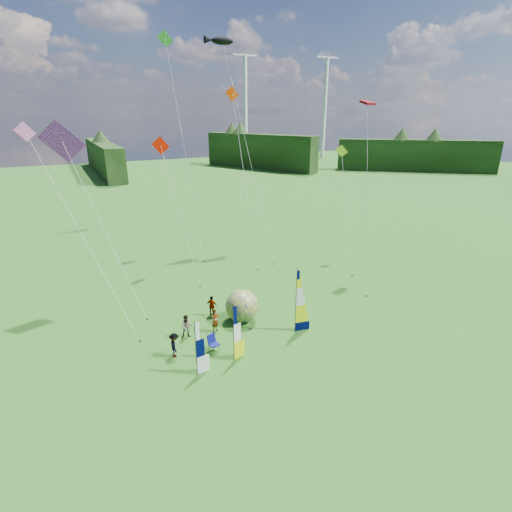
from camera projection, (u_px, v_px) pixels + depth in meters
name	position (u px, v px, depth m)	size (l,w,h in m)	color
ground	(300.00, 358.00, 24.39)	(220.00, 220.00, 0.00)	#206714
treeline_ring	(303.00, 299.00, 23.02)	(210.00, 210.00, 8.00)	#2B491F
turbine_left	(325.00, 109.00, 128.67)	(8.00, 1.20, 30.00)	silver
turbine_right	(245.00, 109.00, 123.91)	(8.00, 1.20, 30.00)	silver
feather_banner_main	(296.00, 302.00, 26.56)	(1.22, 0.10, 4.49)	#000335
side_banner_left	(234.00, 334.00, 23.54)	(1.00, 0.10, 3.61)	#E3EB06
side_banner_far	(196.00, 350.00, 22.25)	(0.99, 0.10, 3.34)	white
bol_inflatable	(242.00, 306.00, 28.33)	(2.35, 2.35, 2.35)	#00106F
spectator_a	(215.00, 321.00, 27.01)	(0.61, 0.40, 1.69)	#66594C
spectator_b	(187.00, 327.00, 26.34)	(0.79, 0.39, 1.62)	#66594C
spectator_c	(174.00, 345.00, 24.27)	(1.02, 0.38, 1.58)	#66594C
spectator_d	(212.00, 306.00, 29.19)	(0.91, 0.37, 1.56)	#66594C
camp_chair	(214.00, 343.00, 24.90)	(0.63, 0.63, 1.09)	#080F59
kite_whale	(248.00, 143.00, 39.82)	(3.44, 13.58, 22.46)	black
kite_rainbow_delta	(103.00, 214.00, 28.21)	(8.65, 11.39, 14.74)	red
kite_parafoil	(368.00, 187.00, 32.95)	(7.04, 9.39, 16.59)	#C4000B
small_kite_red	(179.00, 207.00, 34.77)	(3.56, 9.53, 12.69)	red
small_kite_orange	(245.00, 172.00, 39.09)	(4.08, 11.49, 17.11)	#FF3700
small_kite_yellow	(347.00, 206.00, 37.68)	(4.68, 8.14, 11.55)	yellow
small_kite_pink	(82.00, 230.00, 25.59)	(6.73, 8.91, 14.04)	#FF64CD
small_kite_green	(184.00, 143.00, 40.13)	(2.69, 11.64, 22.45)	green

